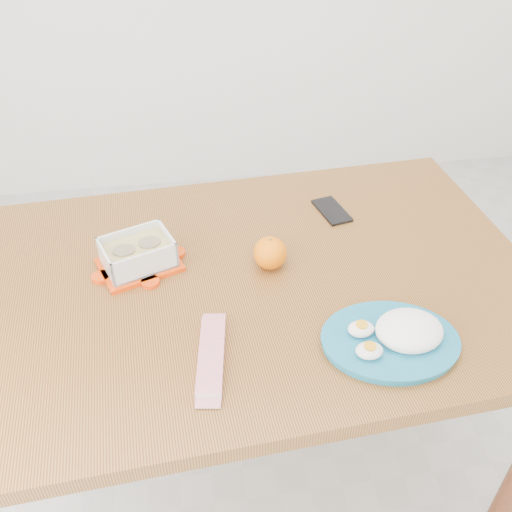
{
  "coord_description": "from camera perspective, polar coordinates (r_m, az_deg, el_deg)",
  "views": [
    {
      "loc": [
        -0.2,
        -0.97,
        1.63
      ],
      "look_at": [
        -0.05,
        0.04,
        0.81
      ],
      "focal_mm": 40.0,
      "sensor_mm": 36.0,
      "label": 1
    }
  ],
  "objects": [
    {
      "name": "dining_table",
      "position": [
        1.4,
        0.0,
        -4.71
      ],
      "size": [
        1.38,
        0.97,
        0.75
      ],
      "rotation": [
        0.0,
        0.0,
        0.07
      ],
      "color": "brown",
      "rests_on": "ground"
    },
    {
      "name": "ground",
      "position": [
        1.9,
        1.72,
        -20.15
      ],
      "size": [
        3.5,
        3.5,
        0.0
      ],
      "primitive_type": "plane",
      "color": "#B7B7B2",
      "rests_on": "ground"
    },
    {
      "name": "food_container",
      "position": [
        1.37,
        -11.73,
        0.19
      ],
      "size": [
        0.22,
        0.19,
        0.08
      ],
      "rotation": [
        0.0,
        0.0,
        0.36
      ],
      "color": "#E43906",
      "rests_on": "dining_table"
    },
    {
      "name": "candy_bar",
      "position": [
        1.16,
        -4.49,
        -9.91
      ],
      "size": [
        0.08,
        0.21,
        0.02
      ],
      "primitive_type": "cube",
      "rotation": [
        0.0,
        0.0,
        1.43
      ],
      "color": "red",
      "rests_on": "dining_table"
    },
    {
      "name": "orange_fruit",
      "position": [
        1.35,
        1.42,
        0.31
      ],
      "size": [
        0.08,
        0.08,
        0.08
      ],
      "primitive_type": "sphere",
      "color": "#FF6B05",
      "rests_on": "dining_table"
    },
    {
      "name": "rice_plate",
      "position": [
        1.21,
        13.88,
        -7.7
      ],
      "size": [
        0.31,
        0.31,
        0.08
      ],
      "rotation": [
        0.0,
        0.0,
        -0.1
      ],
      "color": "#1A6D90",
      "rests_on": "dining_table"
    },
    {
      "name": "smartphone",
      "position": [
        1.57,
        7.59,
        4.52
      ],
      "size": [
        0.09,
        0.14,
        0.01
      ],
      "primitive_type": "cube",
      "rotation": [
        0.0,
        0.0,
        0.23
      ],
      "color": "black",
      "rests_on": "dining_table"
    }
  ]
}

